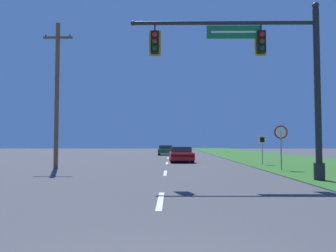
% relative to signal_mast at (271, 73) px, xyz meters
% --- Properties ---
extents(grass_verge_right, '(10.00, 110.00, 0.04)m').
position_rel_signal_mast_xyz_m(grass_verge_right, '(6.01, 19.41, -4.47)').
color(grass_verge_right, '#2D6626').
rests_on(grass_verge_right, ground).
extents(road_center_line, '(0.16, 34.80, 0.01)m').
position_rel_signal_mast_xyz_m(road_center_line, '(-4.49, 11.41, -4.48)').
color(road_center_line, silver).
rests_on(road_center_line, ground).
extents(signal_mast, '(8.04, 0.47, 7.46)m').
position_rel_signal_mast_xyz_m(signal_mast, '(0.00, 0.00, 0.00)').
color(signal_mast, '#232326').
rests_on(signal_mast, grass_verge_right).
extents(car_ahead, '(1.95, 4.42, 1.19)m').
position_rel_signal_mast_xyz_m(car_ahead, '(-3.36, 13.20, -3.88)').
color(car_ahead, black).
rests_on(car_ahead, ground).
extents(far_car, '(1.82, 4.20, 1.19)m').
position_rel_signal_mast_xyz_m(far_car, '(-4.85, 27.74, -3.89)').
color(far_car, black).
rests_on(far_car, ground).
extents(stop_sign, '(0.76, 0.07, 2.50)m').
position_rel_signal_mast_xyz_m(stop_sign, '(2.02, 4.96, -2.62)').
color(stop_sign, gray).
rests_on(stop_sign, grass_verge_right).
extents(route_sign_post, '(0.55, 0.06, 2.03)m').
position_rel_signal_mast_xyz_m(route_sign_post, '(2.20, 9.38, -2.96)').
color(route_sign_post, gray).
rests_on(route_sign_post, grass_verge_right).
extents(utility_pole_near, '(1.80, 0.26, 8.98)m').
position_rel_signal_mast_xyz_m(utility_pole_near, '(-11.21, 6.33, 0.16)').
color(utility_pole_near, brown).
rests_on(utility_pole_near, ground).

